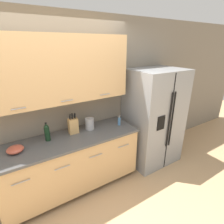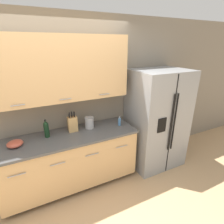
# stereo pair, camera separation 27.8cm
# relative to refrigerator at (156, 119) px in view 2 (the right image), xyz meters

# --- Properties ---
(wall_back) EXTENTS (10.00, 0.39, 2.60)m
(wall_back) POSITION_rel_refrigerator_xyz_m (-1.65, 0.36, 0.57)
(wall_back) COLOR gray
(wall_back) RESTS_ON ground_plane
(counter_unit) EXTENTS (2.03, 0.64, 0.90)m
(counter_unit) POSITION_rel_refrigerator_xyz_m (-1.58, 0.07, -0.43)
(counter_unit) COLOR black
(counter_unit) RESTS_ON ground_plane
(refrigerator) EXTENTS (0.96, 0.78, 1.78)m
(refrigerator) POSITION_rel_refrigerator_xyz_m (0.00, 0.00, 0.00)
(refrigerator) COLOR gray
(refrigerator) RESTS_ON ground_plane
(knife_block) EXTENTS (0.14, 0.10, 0.33)m
(knife_block) POSITION_rel_refrigerator_xyz_m (-1.49, 0.18, 0.14)
(knife_block) COLOR tan
(knife_block) RESTS_ON counter_unit
(wine_bottle) EXTENTS (0.07, 0.07, 0.27)m
(wine_bottle) POSITION_rel_refrigerator_xyz_m (-1.87, 0.16, 0.14)
(wine_bottle) COLOR black
(wine_bottle) RESTS_ON counter_unit
(soap_dispenser) EXTENTS (0.05, 0.05, 0.17)m
(soap_dispenser) POSITION_rel_refrigerator_xyz_m (-0.74, 0.04, 0.08)
(soap_dispenser) COLOR #4C7FB2
(soap_dispenser) RESTS_ON counter_unit
(steel_canister) EXTENTS (0.14, 0.14, 0.20)m
(steel_canister) POSITION_rel_refrigerator_xyz_m (-1.22, 0.17, 0.11)
(steel_canister) COLOR #A3A3A5
(steel_canister) RESTS_ON counter_unit
(mixing_bowl) EXTENTS (0.20, 0.20, 0.08)m
(mixing_bowl) POSITION_rel_refrigerator_xyz_m (-2.28, 0.08, 0.05)
(mixing_bowl) COLOR #B24C38
(mixing_bowl) RESTS_ON counter_unit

